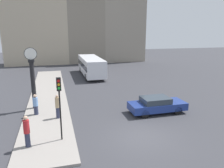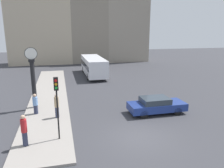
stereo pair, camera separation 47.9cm
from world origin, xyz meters
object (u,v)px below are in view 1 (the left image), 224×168
at_px(sedan_car, 157,105).
at_px(traffic_light_near, 59,96).
at_px(pedestrian_red_top, 27,131).
at_px(street_clock, 33,79).
at_px(pedestrian_tan_coat, 58,106).
at_px(pedestrian_blue_stripe, 36,105).
at_px(bus_distant, 91,65).

relative_size(sedan_car, traffic_light_near, 1.20).
distance_m(sedan_car, traffic_light_near, 8.41).
relative_size(sedan_car, pedestrian_red_top, 2.47).
relative_size(street_clock, pedestrian_tan_coat, 2.81).
bearing_deg(street_clock, traffic_light_near, -72.73).
height_order(pedestrian_red_top, pedestrian_blue_stripe, pedestrian_red_top).
relative_size(bus_distant, street_clock, 1.86).
distance_m(bus_distant, pedestrian_blue_stripe, 15.84).
bearing_deg(pedestrian_blue_stripe, pedestrian_red_top, -91.47).
bearing_deg(pedestrian_red_top, street_clock, 90.51).
bearing_deg(pedestrian_red_top, pedestrian_tan_coat, 65.22).
bearing_deg(pedestrian_blue_stripe, street_clock, 96.62).
relative_size(sedan_car, pedestrian_blue_stripe, 2.82).
height_order(sedan_car, pedestrian_red_top, pedestrian_red_top).
height_order(sedan_car, traffic_light_near, traffic_light_near).
height_order(bus_distant, street_clock, street_clock).
bearing_deg(sedan_car, bus_distant, 99.09).
distance_m(pedestrian_tan_coat, pedestrian_blue_stripe, 1.99).
bearing_deg(bus_distant, traffic_light_near, -104.92).
relative_size(pedestrian_tan_coat, pedestrian_blue_stripe, 1.11).
relative_size(pedestrian_red_top, pedestrian_blue_stripe, 1.14).
height_order(traffic_light_near, pedestrian_red_top, traffic_light_near).
bearing_deg(bus_distant, pedestrian_blue_stripe, -115.33).
xyz_separation_m(sedan_car, pedestrian_blue_stripe, (-9.34, 1.72, 0.27)).
distance_m(street_clock, pedestrian_tan_coat, 3.63).
xyz_separation_m(sedan_car, pedestrian_tan_coat, (-7.72, 0.57, 0.38)).
relative_size(bus_distant, pedestrian_red_top, 5.09).
relative_size(street_clock, pedestrian_blue_stripe, 3.12).
xyz_separation_m(traffic_light_near, pedestrian_blue_stripe, (-1.74, 4.59, -1.91)).
distance_m(sedan_car, bus_distant, 16.26).
height_order(sedan_car, street_clock, street_clock).
height_order(traffic_light_near, pedestrian_blue_stripe, traffic_light_near).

